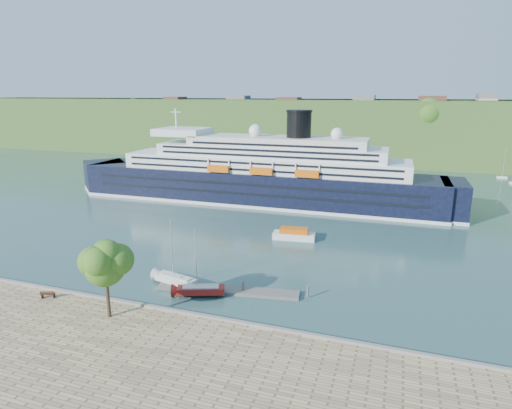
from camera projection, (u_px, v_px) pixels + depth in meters
name	position (u px, v px, depth m)	size (l,w,h in m)	color
ground	(168.00, 317.00, 52.81)	(400.00, 400.00, 0.00)	#2E5352
far_hillside	(339.00, 129.00, 182.62)	(400.00, 50.00, 24.00)	#3C6127
quay_coping	(167.00, 309.00, 52.33)	(220.00, 0.50, 0.30)	slate
cruise_ship	(256.00, 156.00, 105.90)	(102.49, 14.92, 23.02)	black
park_bench	(48.00, 294.00, 55.39)	(1.78, 0.73, 1.14)	#401F12
promenade_tree	(106.00, 276.00, 49.59)	(6.32, 6.32, 10.46)	#2D5C18
floating_pontoon	(228.00, 290.00, 59.45)	(19.95, 2.44, 0.44)	slate
sailboat_white_near	(175.00, 255.00, 60.05)	(7.29, 2.03, 9.42)	silver
sailboat_red	(200.00, 265.00, 57.01)	(7.01, 1.95, 9.05)	maroon
tender_launch	(294.00, 234.00, 80.51)	(7.95, 2.72, 2.20)	#DC5C0C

